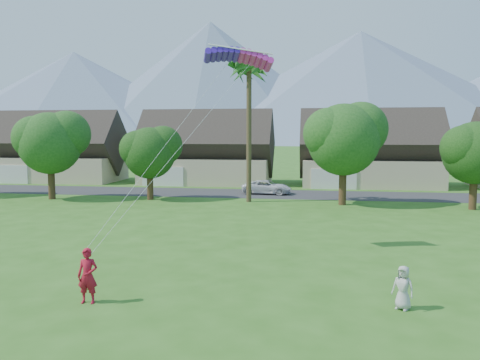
% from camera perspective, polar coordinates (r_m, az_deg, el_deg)
% --- Properties ---
extents(ground, '(500.00, 500.00, 0.00)m').
position_cam_1_polar(ground, '(13.63, -6.69, -20.52)').
color(ground, '#2D6019').
rests_on(ground, ground).
extents(street, '(90.00, 7.00, 0.01)m').
position_cam_1_polar(street, '(46.29, 4.42, -1.72)').
color(street, '#2D2D30').
rests_on(street, ground).
extents(kite_flyer, '(0.76, 0.53, 1.98)m').
position_cam_1_polar(kite_flyer, '(17.71, -18.08, -11.04)').
color(kite_flyer, '#A61326').
rests_on(kite_flyer, ground).
extents(watcher, '(0.88, 0.80, 1.52)m').
position_cam_1_polar(watcher, '(17.31, 19.25, -12.28)').
color(watcher, '#B0B0AC').
rests_on(watcher, ground).
extents(parked_car, '(5.02, 2.59, 1.35)m').
position_cam_1_polar(parked_car, '(46.28, 3.29, -0.87)').
color(parked_car, silver).
rests_on(parked_car, ground).
extents(mountain_ridge, '(540.00, 240.00, 70.00)m').
position_cam_1_polar(mountain_ridge, '(272.84, 10.19, 10.53)').
color(mountain_ridge, slate).
rests_on(mountain_ridge, ground).
extents(houses_row, '(72.75, 8.19, 8.86)m').
position_cam_1_polar(houses_row, '(54.90, 5.65, 3.05)').
color(houses_row, beige).
rests_on(houses_row, ground).
extents(tree_row, '(62.27, 6.67, 8.45)m').
position_cam_1_polar(tree_row, '(39.95, 2.20, 4.14)').
color(tree_row, '#47301C').
rests_on(tree_row, ground).
extents(fan_palm, '(3.00, 3.00, 13.80)m').
position_cam_1_polar(fan_palm, '(41.03, 1.11, 13.87)').
color(fan_palm, '#4C3D26').
rests_on(fan_palm, ground).
extents(parafoil_kite, '(3.56, 1.39, 0.50)m').
position_cam_1_polar(parafoil_kite, '(24.19, -0.13, 14.99)').
color(parafoil_kite, '#3E17B2').
rests_on(parafoil_kite, ground).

